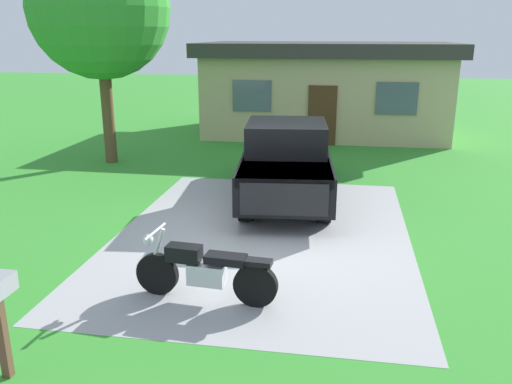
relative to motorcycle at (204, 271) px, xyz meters
name	(u,v)px	position (x,y,z in m)	size (l,w,h in m)	color
ground_plane	(263,235)	(0.46, 2.75, -0.47)	(80.00, 80.00, 0.00)	#358D2D
driveway_pad	(263,235)	(0.46, 2.75, -0.47)	(5.74, 7.89, 0.01)	#A1A1A1
motorcycle	(204,271)	(0.00, 0.00, 0.00)	(2.21, 0.70, 1.09)	black
pickup_truck	(286,158)	(0.62, 5.47, 0.48)	(2.52, 5.78, 1.90)	black
shade_tree	(99,8)	(-5.13, 8.11, 4.05)	(4.06, 4.06, 6.58)	brown
neighbor_house	(326,87)	(1.20, 14.30, 1.32)	(9.60, 5.60, 3.50)	tan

